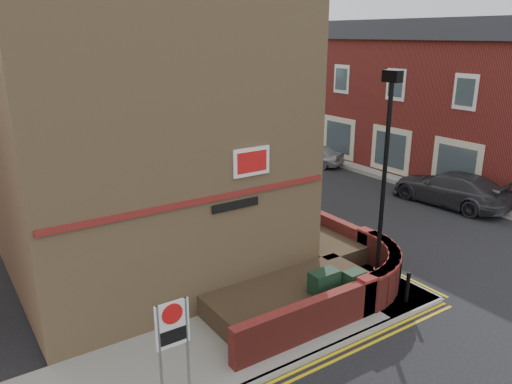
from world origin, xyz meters
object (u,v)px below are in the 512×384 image
object	(u,v)px
zone_sign	(173,332)
utility_cabinet_large	(324,292)
lamppost	(383,187)
silver_car_near	(227,161)

from	to	relation	value
zone_sign	utility_cabinet_large	bearing A→B (deg)	9.69
lamppost	zone_sign	distance (m)	6.85
zone_sign	silver_car_near	xyz separation A→B (m)	(9.75, 14.38, -0.87)
utility_cabinet_large	silver_car_near	bearing A→B (deg)	69.61
utility_cabinet_large	zone_sign	world-z (taller)	zone_sign
lamppost	utility_cabinet_large	size ratio (longest dim) A/B	5.25
lamppost	zone_sign	xyz separation A→B (m)	(-6.60, -0.70, -1.70)
zone_sign	silver_car_near	distance (m)	17.39
zone_sign	silver_car_near	bearing A→B (deg)	55.87
zone_sign	silver_car_near	world-z (taller)	zone_sign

